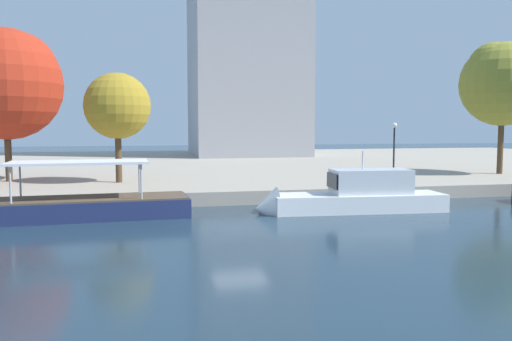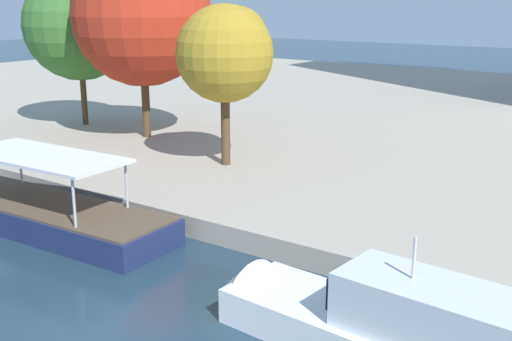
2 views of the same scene
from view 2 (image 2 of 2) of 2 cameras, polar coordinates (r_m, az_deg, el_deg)
name	(u,v)px [view 2 (image 2 of 2)]	position (r m, az deg, el deg)	size (l,w,h in m)	color
ground_plane	(93,331)	(18.36, -14.30, -13.71)	(220.00, 220.00, 0.00)	#1E3342
dock_promenade	(480,122)	(46.88, 19.34, 4.12)	(120.00, 55.00, 0.85)	#A39989
tour_boat_1	(30,214)	(26.99, -19.50, -3.67)	(12.44, 3.71, 4.11)	navy
motor_yacht_2	(380,335)	(16.71, 11.01, -14.16)	(10.81, 3.20, 4.32)	white
tree_0	(228,51)	(30.48, -2.47, 10.60)	(4.59, 4.63, 7.64)	#4C3823
tree_1	(80,27)	(41.82, -15.43, 12.26)	(6.80, 6.80, 9.63)	#4C3823
tree_3	(149,12)	(37.30, -9.53, 13.74)	(7.87, 7.87, 10.83)	#4C3823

